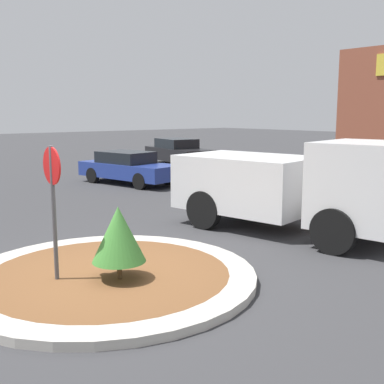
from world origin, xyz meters
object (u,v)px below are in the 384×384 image
stop_sign (53,192)px  utility_truck (289,185)px  parked_sedan_blue (129,167)px  parked_sedan_black (178,152)px

stop_sign → utility_truck: size_ratio=0.41×
parked_sedan_blue → parked_sedan_black: parked_sedan_black is taller
utility_truck → parked_sedan_black: bearing=141.7°
stop_sign → parked_sedan_black: (-13.59, 13.25, -0.87)m
stop_sign → parked_sedan_blue: 11.83m
stop_sign → parked_sedan_black: 19.01m
stop_sign → parked_sedan_blue: (-9.27, 7.29, -0.93)m
utility_truck → stop_sign: bearing=-100.9°
stop_sign → parked_sedan_blue: stop_sign is taller
parked_sedan_blue → parked_sedan_black: bearing=115.0°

